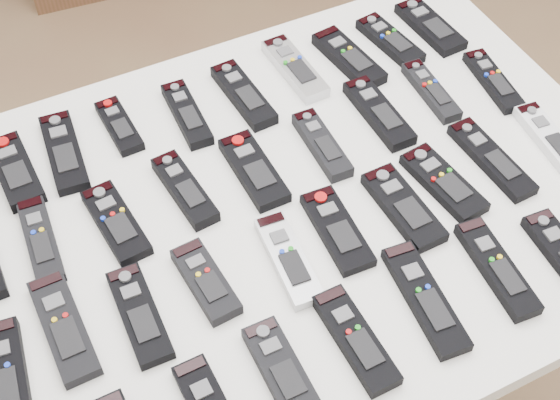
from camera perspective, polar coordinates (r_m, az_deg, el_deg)
name	(u,v)px	position (r m, az deg, el deg)	size (l,w,h in m)	color
ground	(235,380)	(2.03, -3.28, -13.00)	(4.00, 4.00, 0.00)	brown
table	(280,228)	(1.38, 0.00, -2.04)	(1.25, 0.88, 0.78)	white
remote_1	(15,171)	(1.44, -18.80, 2.02)	(0.06, 0.17, 0.02)	black
remote_2	(64,152)	(1.45, -15.51, 3.40)	(0.06, 0.19, 0.02)	black
remote_3	(119,126)	(1.48, -11.68, 5.33)	(0.04, 0.14, 0.02)	black
remote_4	(187,114)	(1.48, -6.83, 6.25)	(0.05, 0.17, 0.02)	black
remote_5	(244,95)	(1.50, -2.68, 7.70)	(0.05, 0.18, 0.02)	black
remote_6	(295,69)	(1.56, 1.09, 9.59)	(0.05, 0.18, 0.02)	#B7B7BC
remote_7	(349,58)	(1.59, 5.05, 10.30)	(0.06, 0.18, 0.02)	black
remote_8	(390,41)	(1.64, 8.05, 11.47)	(0.05, 0.16, 0.02)	black
remote_9	(430,26)	(1.69, 10.93, 12.36)	(0.06, 0.17, 0.02)	black
remote_11	(41,240)	(1.33, -17.10, -2.84)	(0.05, 0.17, 0.02)	black
remote_12	(116,223)	(1.33, -11.90, -1.63)	(0.06, 0.17, 0.02)	black
remote_13	(185,190)	(1.35, -6.97, 0.77)	(0.05, 0.17, 0.02)	black
remote_14	(254,170)	(1.37, -1.92, 2.20)	(0.06, 0.17, 0.02)	black
remote_15	(322,145)	(1.41, 3.09, 4.06)	(0.04, 0.16, 0.02)	black
remote_16	(379,113)	(1.48, 7.24, 6.35)	(0.05, 0.18, 0.02)	black
remote_17	(431,91)	(1.54, 10.99, 7.83)	(0.04, 0.16, 0.02)	black
remote_18	(493,81)	(1.59, 15.33, 8.40)	(0.04, 0.17, 0.02)	black
remote_19	(4,377)	(1.21, -19.51, -12.13)	(0.06, 0.18, 0.02)	black
remote_20	(64,327)	(1.23, -15.53, -8.96)	(0.06, 0.19, 0.02)	black
remote_21	(140,315)	(1.22, -10.23, -8.25)	(0.05, 0.18, 0.02)	black
remote_22	(206,281)	(1.23, -5.45, -5.93)	(0.05, 0.15, 0.02)	black
remote_23	(288,259)	(1.25, 0.62, -4.36)	(0.05, 0.18, 0.02)	#B7B7BC
remote_24	(337,230)	(1.29, 4.20, -2.19)	(0.06, 0.17, 0.02)	black
remote_25	(403,207)	(1.33, 9.02, -0.52)	(0.06, 0.18, 0.02)	black
remote_26	(444,183)	(1.38, 11.87, 1.24)	(0.06, 0.17, 0.02)	black
remote_27	(491,159)	(1.44, 15.20, 2.92)	(0.05, 0.20, 0.02)	black
remote_28	(552,141)	(1.50, 19.25, 4.07)	(0.05, 0.19, 0.02)	silver
remote_32	(281,370)	(1.15, 0.10, -12.34)	(0.05, 0.16, 0.02)	black
remote_33	(356,339)	(1.18, 5.55, -10.11)	(0.05, 0.18, 0.02)	black
remote_34	(425,298)	(1.23, 10.56, -7.09)	(0.05, 0.20, 0.02)	black
remote_35	(497,268)	(1.29, 15.58, -4.82)	(0.05, 0.19, 0.02)	black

